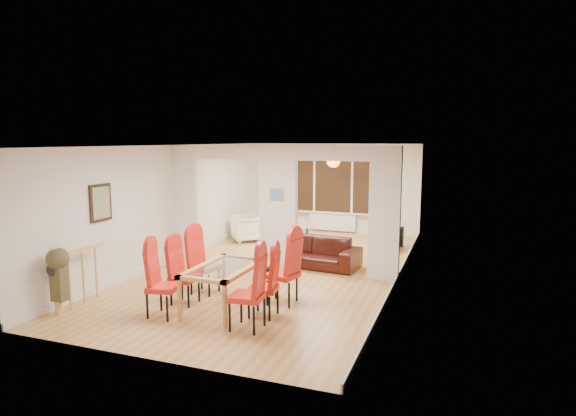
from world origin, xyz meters
The scene contains 24 objects.
floor centered at (0.00, 0.00, 0.00)m, with size 5.00×9.00×0.01m, color tan.
room_walls centered at (0.00, 0.00, 1.30)m, with size 5.00×9.00×2.60m, color silver, non-canonical shape.
divider_wall centered at (0.00, 0.00, 1.30)m, with size 5.00×0.18×2.60m, color white.
bay_window_blinds centered at (0.00, 4.44, 1.50)m, with size 3.00×0.08×1.80m, color black.
radiator centered at (0.00, 4.40, 0.30)m, with size 1.40×0.08×0.50m, color white.
pendant_light centered at (0.30, 3.30, 2.15)m, with size 0.36×0.36×0.36m, color orange.
stair_newel centered at (-2.25, -3.20, 0.55)m, with size 0.40×1.20×1.10m, color tan, non-canonical shape.
wall_poster centered at (-2.47, -2.40, 1.60)m, with size 0.04×0.52×0.67m, color gray.
pillar_photo centered at (0.00, -0.10, 1.60)m, with size 0.30×0.03×0.25m, color #4C8CD8.
dining_table centered at (0.07, -2.57, 0.36)m, with size 0.86×1.52×0.71m, color #BD8A45, non-canonical shape.
dining_chair_la centered at (-0.67, -3.18, 0.55)m, with size 0.44×0.44×1.09m, color red, non-canonical shape.
dining_chair_lb centered at (-0.68, -2.56, 0.51)m, with size 0.41×0.41×1.02m, color red, non-canonical shape.
dining_chair_lc centered at (-0.65, -1.95, 0.54)m, with size 0.44×0.44×1.09m, color red, non-canonical shape.
dining_chair_ra centered at (0.76, -3.19, 0.57)m, with size 0.46×0.46×1.14m, color red, non-canonical shape.
dining_chair_rb centered at (0.78, -2.64, 0.53)m, with size 0.42×0.42×1.05m, color red, non-canonical shape.
dining_chair_rc centered at (0.84, -2.00, 0.58)m, with size 0.46×0.46×1.16m, color red, non-canonical shape.
sofa centered at (0.53, 0.50, 0.31)m, with size 2.15×0.84×0.63m, color black.
armchair centered at (-1.83, 2.35, 0.35)m, with size 0.76×0.74×0.69m, color white.
person centered at (-1.32, 2.53, 0.80)m, with size 0.39×0.59×1.61m, color black.
television centered at (2.00, 2.73, 0.26)m, with size 0.12×0.90×0.52m, color black.
coffee_table centered at (0.13, 2.35, 0.11)m, with size 0.93×0.46×0.21m, color #372212, non-canonical shape.
bottle centered at (-0.10, 2.27, 0.35)m, with size 0.07×0.07×0.27m, color #143F19.
bowl centered at (0.11, 2.43, 0.24)m, with size 0.21×0.21×0.05m, color #372212.
shoes centered at (-0.03, -0.26, 0.05)m, with size 0.23×0.25×0.09m, color black, non-canonical shape.
Camera 1 is at (3.60, -9.23, 2.72)m, focal length 30.00 mm.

